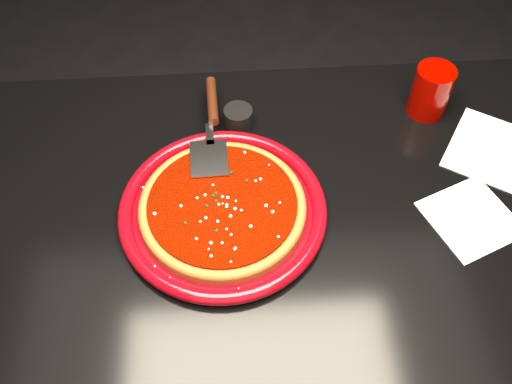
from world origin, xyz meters
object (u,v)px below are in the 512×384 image
at_px(pizza_server, 212,126).
at_px(ramekin, 238,118).
at_px(plate, 223,210).
at_px(cup, 431,91).
at_px(table, 266,317).

relative_size(pizza_server, ramekin, 5.13).
bearing_deg(pizza_server, plate, -86.99).
distance_m(pizza_server, cup, 0.43).
height_order(cup, ramekin, cup).
height_order(table, plate, plate).
height_order(pizza_server, cup, cup).
bearing_deg(plate, cup, 28.76).
xyz_separation_m(table, pizza_server, (-0.09, 0.20, 0.42)).
distance_m(pizza_server, ramekin, 0.07).
bearing_deg(cup, ramekin, -177.35).
bearing_deg(ramekin, pizza_server, -141.99).
bearing_deg(pizza_server, ramekin, 36.34).
relative_size(table, cup, 11.39).
bearing_deg(plate, ramekin, 79.90).
relative_size(table, ramekin, 21.37).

